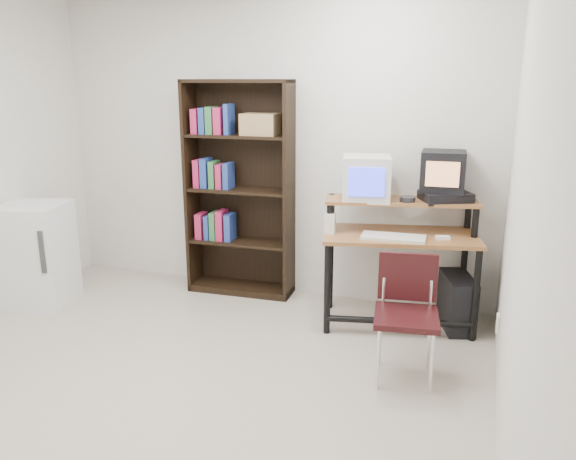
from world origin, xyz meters
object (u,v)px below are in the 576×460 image
(computer_desk, at_px, (400,240))
(pc_tower, at_px, (457,302))
(crt_tv, at_px, (443,171))
(mini_fridge, at_px, (36,255))
(bookshelf, at_px, (240,187))
(crt_monitor, at_px, (366,178))
(school_chair, at_px, (407,304))

(computer_desk, height_order, pc_tower, computer_desk)
(crt_tv, height_order, pc_tower, crt_tv)
(mini_fridge, bearing_deg, pc_tower, -2.71)
(pc_tower, bearing_deg, computer_desk, 168.72)
(crt_tv, xyz_separation_m, bookshelf, (-1.72, 0.05, -0.24))
(crt_monitor, bearing_deg, computer_desk, -19.36)
(school_chair, relative_size, bookshelf, 0.42)
(pc_tower, height_order, bookshelf, bookshelf)
(mini_fridge, bearing_deg, computer_desk, -1.98)
(crt_tv, relative_size, pc_tower, 0.77)
(crt_tv, bearing_deg, pc_tower, -40.26)
(pc_tower, distance_m, mini_fridge, 3.50)
(pc_tower, relative_size, bookshelf, 0.24)
(computer_desk, height_order, crt_tv, crt_tv)
(bookshelf, distance_m, mini_fridge, 1.83)
(crt_tv, relative_size, mini_fridge, 0.39)
(mini_fridge, bearing_deg, school_chair, -17.18)
(pc_tower, relative_size, mini_fridge, 0.51)
(computer_desk, distance_m, mini_fridge, 3.04)
(pc_tower, bearing_deg, school_chair, -125.81)
(mini_fridge, bearing_deg, bookshelf, 15.96)
(crt_monitor, relative_size, mini_fridge, 0.49)
(computer_desk, xyz_separation_m, bookshelf, (-1.45, 0.24, 0.28))
(crt_tv, height_order, school_chair, crt_tv)
(crt_tv, height_order, mini_fridge, crt_tv)
(school_chair, bearing_deg, computer_desk, 93.58)
(school_chair, xyz_separation_m, mini_fridge, (-3.14, 0.17, -0.05))
(bookshelf, xyz_separation_m, mini_fridge, (-1.51, -0.88, -0.52))
(computer_desk, relative_size, mini_fridge, 1.44)
(computer_desk, height_order, bookshelf, bookshelf)
(school_chair, height_order, mini_fridge, mini_fridge)
(computer_desk, distance_m, pc_tower, 0.66)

